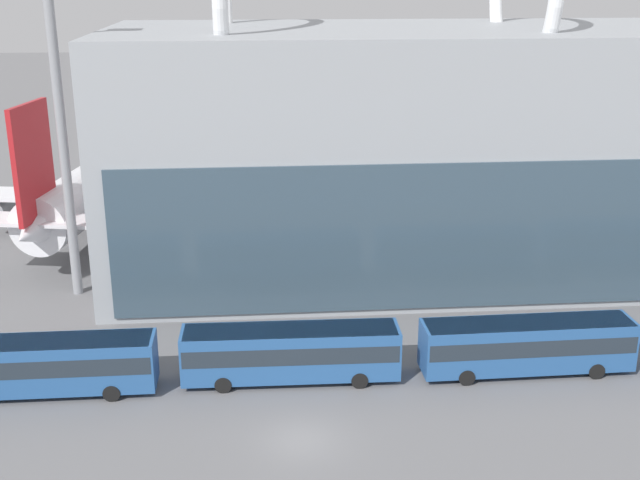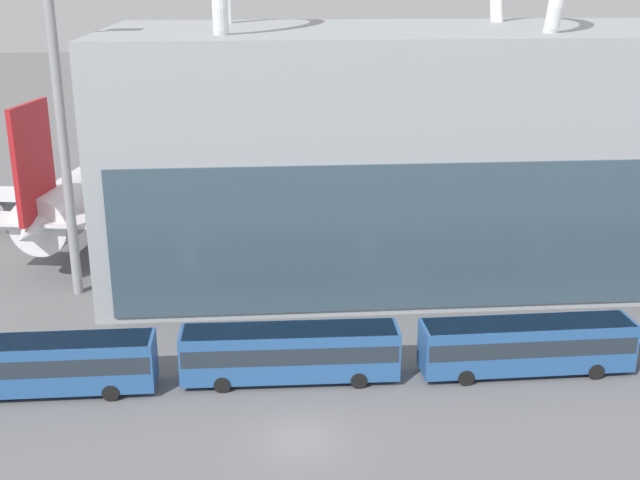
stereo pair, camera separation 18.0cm
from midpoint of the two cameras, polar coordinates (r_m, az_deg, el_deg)
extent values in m
plane|color=slate|center=(43.53, -1.27, -14.06)|extent=(440.00, 440.00, 0.00)
cylinder|color=white|center=(78.16, -15.18, 3.93)|extent=(9.82, 28.55, 4.74)
sphere|color=white|center=(91.08, -12.11, 6.18)|extent=(4.64, 4.64, 4.64)
cone|color=white|center=(65.72, -19.41, 0.79)|extent=(5.56, 6.90, 4.50)
cube|color=white|center=(76.82, -15.57, 3.00)|extent=(33.48, 10.15, 0.35)
cylinder|color=gray|center=(80.99, -21.65, 2.15)|extent=(2.77, 3.63, 2.20)
cylinder|color=gray|center=(74.34, -8.76, 1.88)|extent=(2.77, 3.63, 2.20)
cube|color=red|center=(65.04, -19.64, 5.29)|extent=(1.53, 6.17, 8.86)
cube|color=white|center=(66.18, -19.21, 1.36)|extent=(12.69, 5.40, 0.28)
cylinder|color=gray|center=(87.30, -12.91, 4.07)|extent=(0.36, 0.36, 3.57)
cylinder|color=black|center=(87.75, -12.83, 2.94)|extent=(0.64, 1.16, 1.10)
cylinder|color=gray|center=(78.36, -17.58, 2.02)|extent=(0.36, 0.36, 3.57)
cylinder|color=black|center=(78.86, -17.45, 0.78)|extent=(0.64, 1.16, 1.10)
cylinder|color=gray|center=(76.15, -13.31, 1.93)|extent=(0.36, 0.36, 3.57)
cylinder|color=black|center=(76.66, -13.21, 0.66)|extent=(0.64, 1.16, 1.10)
cylinder|color=silver|center=(89.41, 17.62, 5.84)|extent=(12.78, 36.63, 5.39)
sphere|color=silver|center=(104.58, 12.10, 8.04)|extent=(5.28, 5.28, 5.28)
cube|color=silver|center=(87.84, 18.35, 4.92)|extent=(39.16, 12.04, 0.35)
cylinder|color=gray|center=(82.44, 11.96, 3.69)|extent=(2.80, 3.96, 2.10)
cylinder|color=gray|center=(99.98, 13.62, 5.96)|extent=(0.36, 0.36, 4.04)
cylinder|color=black|center=(100.42, 13.54, 4.84)|extent=(0.67, 1.17, 1.10)
cylinder|color=gray|center=(86.28, 16.33, 3.78)|extent=(0.36, 0.36, 4.04)
cylinder|color=black|center=(86.79, 16.21, 2.49)|extent=(0.67, 1.17, 1.10)
cylinder|color=gray|center=(90.23, 20.09, 4.02)|extent=(0.36, 0.36, 4.04)
cylinder|color=black|center=(90.71, 19.95, 2.79)|extent=(0.67, 1.17, 1.10)
cube|color=#285693|center=(49.59, -19.07, -8.35)|extent=(12.97, 2.62, 3.00)
cube|color=#232D38|center=(49.46, -19.11, -8.03)|extent=(12.72, 2.65, 1.05)
cube|color=silver|center=(48.98, -19.25, -6.84)|extent=(12.59, 2.54, 0.12)
cylinder|color=black|center=(50.39, -14.11, -9.16)|extent=(1.00, 0.30, 1.00)
cylinder|color=black|center=(48.32, -14.54, -10.47)|extent=(1.00, 0.30, 1.00)
cube|color=#285693|center=(48.33, -2.04, -7.98)|extent=(13.02, 2.83, 3.00)
cube|color=#232D38|center=(48.20, -2.04, -7.66)|extent=(12.76, 2.86, 1.05)
cube|color=silver|center=(47.71, -2.06, -6.43)|extent=(12.62, 2.75, 0.12)
cylinder|color=black|center=(50.27, 2.57, -8.64)|extent=(1.01, 0.32, 1.00)
cylinder|color=black|center=(48.17, 2.88, -9.93)|extent=(1.01, 0.32, 1.00)
cylinder|color=black|center=(50.10, -6.72, -8.86)|extent=(1.01, 0.32, 1.00)
cylinder|color=black|center=(47.99, -6.86, -10.17)|extent=(1.01, 0.32, 1.00)
cube|color=#285693|center=(50.79, 14.57, -7.23)|extent=(13.00, 2.77, 3.00)
cube|color=#232D38|center=(50.67, 14.59, -6.93)|extent=(12.74, 2.80, 1.05)
cube|color=silver|center=(50.20, 14.70, -5.75)|extent=(12.61, 2.69, 0.12)
cylinder|color=black|center=(53.82, 18.09, -7.69)|extent=(1.00, 0.31, 1.00)
cylinder|color=black|center=(51.89, 19.11, -8.82)|extent=(1.00, 0.31, 1.00)
cylinder|color=black|center=(51.23, 9.72, -8.36)|extent=(1.00, 0.31, 1.00)
cylinder|color=black|center=(49.20, 10.44, -9.60)|extent=(1.00, 0.31, 1.00)
cylinder|color=gray|center=(61.11, -17.78, 7.24)|extent=(0.73, 0.73, 24.79)
cube|color=yellow|center=(54.44, 13.27, -7.50)|extent=(11.09, 3.19, 0.01)
camera|label=1|loc=(0.09, -89.92, 0.03)|focal=45.00mm
camera|label=2|loc=(0.09, 90.08, -0.03)|focal=45.00mm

